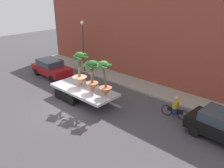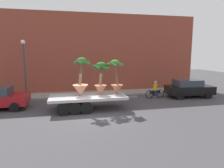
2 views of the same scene
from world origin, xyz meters
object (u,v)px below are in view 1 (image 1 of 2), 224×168
Objects in this scene: potted_palm_rear at (80,74)px; street_lamp at (83,40)px; trailing_car at (51,68)px; potted_palm_middle at (93,76)px; flatbed_trailer at (81,90)px; potted_palm_front at (105,82)px; cyclist at (175,108)px.

potted_palm_rear is 6.16m from street_lamp.
trailing_car is at bearing -116.13° from street_lamp.
potted_palm_middle is 7.42m from trailing_car.
street_lamp is at bearing 63.87° from trailing_car.
flatbed_trailer is at bearing -27.49° from potted_palm_rear.
potted_palm_front is 4.81m from cyclist.
cyclist is (4.05, 2.22, -1.33)m from potted_palm_front.
cyclist is (6.35, 2.34, -0.08)m from flatbed_trailer.
potted_palm_middle is at bearing 2.85° from flatbed_trailer.
street_lamp is (-4.38, 4.13, 1.29)m from potted_palm_rear.
street_lamp is (1.41, 2.87, 2.40)m from trailing_car.
flatbed_trailer is 1.21m from potted_palm_rear.
potted_palm_rear reaches higher than cyclist.
street_lamp is (-4.58, 4.24, 2.48)m from flatbed_trailer.
potted_palm_middle is 0.56× the size of trailing_car.
cyclist is (5.16, 2.28, -1.49)m from potted_palm_middle.
trailing_car is at bearing 167.19° from flatbed_trailer.
street_lamp reaches higher than potted_palm_front.
potted_palm_front is at bearing 0.32° from potted_palm_rear.
street_lamp is at bearing 136.65° from potted_palm_rear.
flatbed_trailer is 1.29× the size of street_lamp.
potted_palm_middle is at bearing -156.16° from cyclist.
potted_palm_front is 0.60× the size of trailing_car.
cyclist reaches higher than flatbed_trailer.
potted_palm_front is (2.50, 0.01, 0.06)m from potted_palm_rear.
street_lamp is (-6.88, 4.12, 1.24)m from potted_palm_front.
potted_palm_front is at bearing 3.01° from potted_palm_middle.
flatbed_trailer is 6.14m from trailing_car.
trailing_car is at bearing 171.47° from potted_palm_front.
potted_palm_rear is at bearing -12.26° from trailing_car.
potted_palm_middle is at bearing -35.89° from street_lamp.
street_lamp is at bearing 170.15° from cyclist.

